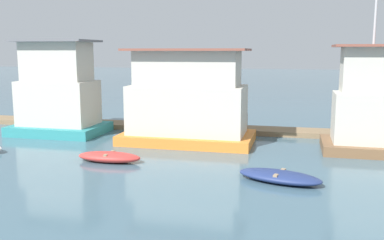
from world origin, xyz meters
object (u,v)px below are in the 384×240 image
(houseboat_orange, at_px, (188,102))
(mooring_post_centre, at_px, (245,125))
(mooring_post_near_right, at_px, (90,120))
(mooring_post_far_left, at_px, (134,116))
(houseboat_teal, at_px, (58,94))
(dinghy_navy, at_px, (279,176))
(dinghy_red, at_px, (109,157))

(houseboat_orange, xyz_separation_m, mooring_post_centre, (2.89, 2.36, -1.56))
(mooring_post_near_right, bearing_deg, mooring_post_far_left, 0.00)
(mooring_post_far_left, xyz_separation_m, mooring_post_centre, (6.93, 0.00, -0.28))
(houseboat_teal, xyz_separation_m, dinghy_navy, (13.40, -6.83, -2.20))
(houseboat_teal, xyz_separation_m, dinghy_red, (5.78, -5.59, -2.19))
(houseboat_teal, xyz_separation_m, mooring_post_far_left, (4.16, 1.74, -1.45))
(dinghy_navy, xyz_separation_m, mooring_post_centre, (-2.31, 8.57, 0.47))
(dinghy_red, xyz_separation_m, mooring_post_near_right, (-4.63, 7.32, 0.40))
(houseboat_orange, bearing_deg, mooring_post_far_left, 149.66)
(houseboat_teal, distance_m, mooring_post_near_right, 2.75)
(houseboat_teal, bearing_deg, dinghy_red, -44.02)
(dinghy_navy, height_order, mooring_post_far_left, mooring_post_far_left)
(houseboat_teal, relative_size, houseboat_orange, 0.79)
(mooring_post_centre, bearing_deg, dinghy_navy, -74.90)
(houseboat_teal, distance_m, mooring_post_far_left, 4.74)
(houseboat_orange, relative_size, mooring_post_near_right, 5.65)
(mooring_post_centre, bearing_deg, mooring_post_near_right, 180.00)
(mooring_post_far_left, xyz_separation_m, mooring_post_near_right, (-3.01, 0.00, -0.34))
(dinghy_navy, bearing_deg, mooring_post_centre, 105.10)
(houseboat_teal, height_order, mooring_post_far_left, houseboat_teal)
(mooring_post_far_left, distance_m, mooring_post_centre, 6.93)
(houseboat_orange, bearing_deg, mooring_post_centre, 39.23)
(dinghy_navy, relative_size, mooring_post_centre, 2.54)
(houseboat_orange, xyz_separation_m, dinghy_red, (-2.41, -4.96, -2.02))
(houseboat_teal, xyz_separation_m, mooring_post_centre, (11.09, 1.74, -1.73))
(dinghy_navy, height_order, mooring_post_near_right, mooring_post_near_right)
(houseboat_teal, relative_size, mooring_post_centre, 4.07)
(mooring_post_centre, distance_m, mooring_post_near_right, 9.94)
(houseboat_orange, height_order, mooring_post_near_right, houseboat_orange)
(dinghy_red, height_order, dinghy_navy, dinghy_red)
(dinghy_red, xyz_separation_m, mooring_post_far_left, (-1.62, 7.32, 0.74))
(houseboat_orange, relative_size, mooring_post_centre, 5.16)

